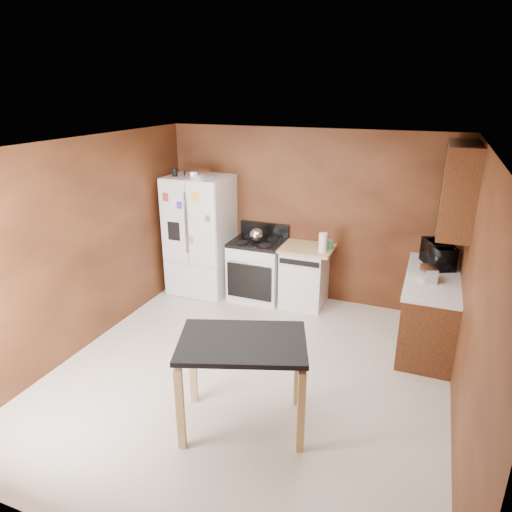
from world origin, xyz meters
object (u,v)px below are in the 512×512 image
Objects in this scene: green_canister at (329,245)px; pen_cup at (175,172)px; toaster at (429,274)px; refrigerator at (200,235)px; microwave at (438,255)px; gas_range at (258,269)px; paper_towel at (323,243)px; island at (242,355)px; roasting_pan at (197,173)px; dishwasher at (304,275)px; kettle at (256,235)px.

pen_cup is at bearing -173.19° from green_canister.
toaster is 3.34m from refrigerator.
pen_cup reaches higher than microwave.
gas_range is at bearing 3.81° from refrigerator.
pen_cup is 0.07× the size of refrigerator.
toaster is 0.56m from microwave.
paper_towel is 0.53× the size of microwave.
refrigerator reaches higher than island.
microwave is at bearing 62.04° from toaster.
pen_cup is at bearing -157.63° from refrigerator.
paper_towel is (1.90, -0.01, -0.82)m from roasting_pan.
microwave is 2.53m from gas_range.
refrigerator reaches higher than green_canister.
roasting_pan reaches higher than island.
pen_cup is 0.51× the size of toaster.
refrigerator is 2.02× the size of dishwasher.
refrigerator reaches higher than dishwasher.
toaster is at bearing -21.64° from paper_towel.
gas_range is at bearing -175.47° from green_canister.
pen_cup is 2.36m from paper_towel.
toaster is 0.26× the size of dishwasher.
microwave is 0.38× the size of island.
microwave is 3.38m from refrigerator.
kettle reaches higher than gas_range.
pen_cup reaches higher than kettle.
pen_cup is 0.44× the size of paper_towel.
roasting_pan is at bearing -175.15° from green_canister.
dishwasher is (0.72, 0.02, -0.01)m from gas_range.
roasting_pan reaches higher than paper_towel.
microwave reaches higher than island.
island is at bearing -71.23° from kettle.
gas_range is at bearing 63.40° from microwave.
kettle is 0.15× the size of island.
gas_range is at bearing 146.17° from toaster.
pen_cup is 1.02× the size of green_canister.
gas_range is (-1.05, -0.08, -0.49)m from green_canister.
roasting_pan is 1.66m from gas_range.
paper_towel reaches higher than toaster.
gas_range is (0.91, 0.08, -1.39)m from roasting_pan.
dishwasher is at bearing 61.73° from microwave.
kettle is at bearing 1.60° from refrigerator.
pen_cup is at bearing 67.01° from microwave.
paper_towel is at bearing 87.83° from island.
gas_range is 0.72m from dishwasher.
paper_towel is at bearing -22.61° from dishwasher.
pen_cup reaches higher than green_canister.
green_canister is 1.16m from gas_range.
microwave is at bearing -3.79° from dishwasher.
gas_range reaches higher than island.
microwave is at bearing -0.14° from roasting_pan.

